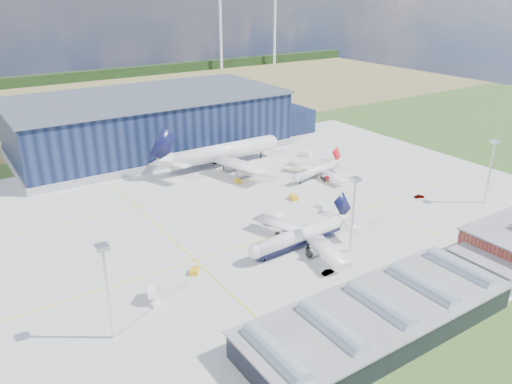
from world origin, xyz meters
name	(u,v)px	position (x,y,z in m)	size (l,w,h in m)	color
ground	(263,222)	(0.00, 0.00, 0.00)	(600.00, 600.00, 0.00)	#2D471A
apron	(247,211)	(0.00, 10.00, 0.03)	(220.00, 160.00, 0.08)	#989793
farmland	(78,102)	(0.00, 220.00, 0.00)	(600.00, 220.00, 0.01)	olive
treeline	(50,79)	(0.00, 300.00, 4.00)	(600.00, 8.00, 8.00)	black
hangar	(155,125)	(2.81, 94.80, 11.62)	(145.00, 62.00, 26.10)	black
glass_concourse	(390,312)	(-6.45, -60.00, 3.69)	(78.00, 23.00, 8.60)	black
light_mast_west	(106,277)	(-60.00, -30.00, 15.43)	(2.60, 2.60, 23.00)	silver
light_mast_center	(354,203)	(10.00, -30.00, 15.43)	(2.60, 2.60, 23.00)	silver
light_mast_east	(492,161)	(75.00, -30.00, 15.43)	(2.60, 2.60, 23.00)	silver
airliner_navy	(299,228)	(-1.28, -20.21, 6.53)	(40.04, 39.17, 13.06)	silver
airliner_red	(316,166)	(40.41, 22.00, 4.97)	(30.50, 29.84, 9.95)	silver
airliner_widebody	(223,144)	(16.89, 55.00, 10.09)	(61.89, 60.54, 20.18)	silver
gse_tug_a	(294,197)	(19.73, 9.59, 0.80)	(2.35, 3.84, 1.60)	gold
gse_tug_b	(194,271)	(-33.20, -15.94, 0.69)	(2.12, 3.17, 1.38)	gold
gse_van_a	(278,219)	(3.56, -3.00, 1.28)	(2.55, 5.85, 2.55)	white
gse_cart_a	(322,205)	(23.73, -1.28, 0.69)	(2.13, 3.19, 1.38)	white
gse_van_b	(306,154)	(54.58, 46.10, 1.19)	(2.38, 5.19, 2.38)	white
gse_tug_c	(238,181)	(11.60, 34.79, 0.67)	(1.91, 3.05, 1.34)	gold
airstair	(152,295)	(-47.56, -21.50, 1.61)	(2.01, 5.02, 3.22)	white
car_a	(419,196)	(58.98, -14.50, 0.63)	(1.50, 3.72, 1.27)	#99999E
car_b	(328,272)	(-3.51, -35.87, 0.61)	(1.28, 3.68, 1.21)	#99999E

